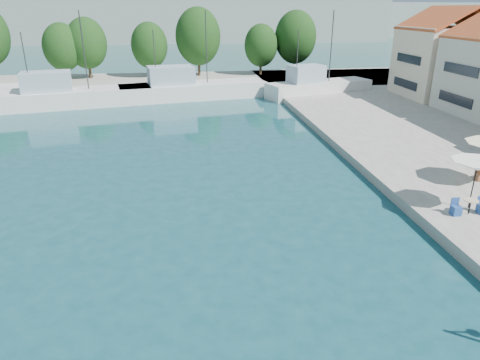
{
  "coord_description": "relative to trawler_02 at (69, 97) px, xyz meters",
  "views": [
    {
      "loc": [
        -5.23,
        5.18,
        9.97
      ],
      "look_at": [
        -2.45,
        26.0,
        1.52
      ],
      "focal_mm": 32.0,
      "sensor_mm": 36.0,
      "label": 1
    }
  ],
  "objects": [
    {
      "name": "quay_far",
      "position": [
        9.47,
        13.33,
        -0.77
      ],
      "size": [
        90.0,
        16.0,
        0.6
      ],
      "primitive_type": "cube",
      "color": "gray",
      "rests_on": "ground"
    },
    {
      "name": "hill_west",
      "position": [
        -12.53,
        106.33,
        6.93
      ],
      "size": [
        180.0,
        40.0,
        16.0
      ],
      "primitive_type": "cube",
      "color": "#919E91",
      "rests_on": "ground"
    },
    {
      "name": "hill_east",
      "position": [
        57.47,
        126.33,
        4.93
      ],
      "size": [
        140.0,
        40.0,
        12.0
      ],
      "primitive_type": "cube",
      "color": "#919E91",
      "rests_on": "ground"
    },
    {
      "name": "building_06",
      "position": [
        41.47,
        -2.67,
        4.43
      ],
      "size": [
        9.0,
        8.8,
        10.2
      ],
      "color": "#F4E0C3",
      "rests_on": "quay_right"
    },
    {
      "name": "trawler_02",
      "position": [
        0.0,
        0.0,
        0.0
      ],
      "size": [
        17.04,
        7.66,
        10.2
      ],
      "rotation": [
        0.0,
        0.0,
        0.21
      ],
      "color": "silver",
      "rests_on": "ground"
    },
    {
      "name": "trawler_03",
      "position": [
        13.07,
        2.78,
        -0.0
      ],
      "size": [
        17.63,
        7.41,
        10.2
      ],
      "rotation": [
        0.0,
        0.0,
        0.18
      ],
      "color": "white",
      "rests_on": "ground"
    },
    {
      "name": "trawler_04",
      "position": [
        28.33,
        1.87,
        0.0
      ],
      "size": [
        13.64,
        7.14,
        10.2
      ],
      "rotation": [
        0.0,
        0.0,
        0.3
      ],
      "color": "silver",
      "rests_on": "ground"
    },
    {
      "name": "tree_03",
      "position": [
        -3.95,
        15.68,
        3.95
      ],
      "size": [
        5.17,
        5.17,
        7.66
      ],
      "color": "#3F2B19",
      "rests_on": "quay_far"
    },
    {
      "name": "tree_04",
      "position": [
        -0.88,
        16.73,
        4.34
      ],
      "size": [
        5.63,
        5.63,
        8.34
      ],
      "color": "#3F2B19",
      "rests_on": "quay_far"
    },
    {
      "name": "tree_05",
      "position": [
        7.79,
        16.92,
        3.96
      ],
      "size": [
        5.19,
        5.19,
        7.68
      ],
      "color": "#3F2B19",
      "rests_on": "quay_far"
    },
    {
      "name": "tree_06",
      "position": [
        14.83,
        16.97,
        5.11
      ],
      "size": [
        6.53,
        6.53,
        9.66
      ],
      "color": "#3F2B19",
      "rests_on": "quay_far"
    },
    {
      "name": "tree_07",
      "position": [
        24.15,
        17.17,
        3.76
      ],
      "size": [
        4.96,
        4.96,
        7.34
      ],
      "color": "#3F2B19",
      "rests_on": "quay_far"
    },
    {
      "name": "tree_08",
      "position": [
        29.55,
        17.76,
        4.86
      ],
      "size": [
        6.24,
        6.24,
        9.23
      ],
      "color": "#3F2B19",
      "rests_on": "quay_far"
    },
    {
      "name": "umbrella_white",
      "position": [
        26.3,
        -30.64,
        1.79
      ],
      "size": [
        2.5,
        2.5,
        2.51
      ],
      "color": "black",
      "rests_on": "quay_right"
    },
    {
      "name": "cafe_table_02",
      "position": [
        25.85,
        -31.31,
        -0.18
      ],
      "size": [
        1.82,
        0.7,
        0.76
      ],
      "color": "black",
      "rests_on": "quay_right"
    }
  ]
}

